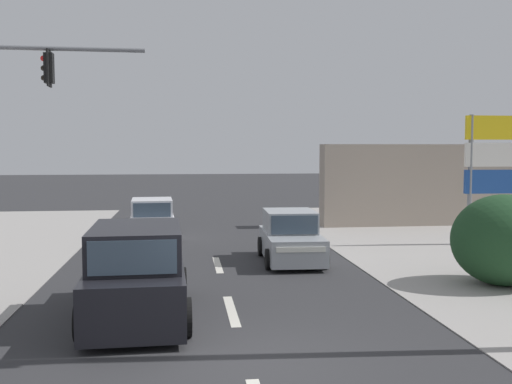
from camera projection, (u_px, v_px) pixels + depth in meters
name	position (u px, v px, depth m)	size (l,w,h in m)	color
ground_plane	(246.00, 361.00, 9.68)	(140.00, 140.00, 0.00)	#303033
lane_dash_mid	(231.00, 310.00, 12.65)	(0.20, 2.40, 0.01)	silver
lane_dash_far	(218.00, 265.00, 17.60)	(0.20, 2.40, 0.01)	silver
traffic_signal_mast	(9.00, 131.00, 13.60)	(3.69, 0.44, 6.00)	slate
shopping_plaza_sign	(493.00, 161.00, 21.10)	(2.10, 0.16, 4.60)	slate
roadside_bush	(510.00, 243.00, 14.87)	(2.78, 2.38, 2.29)	#1E4223
shopfront_wall_far	(453.00, 185.00, 26.71)	(12.00, 1.00, 3.60)	#A39384
hatchback_kerbside_parked	(291.00, 238.00, 18.12)	(1.87, 3.69, 1.53)	#A3A8AD
suv_crossing_left	(137.00, 275.00, 12.03)	(2.16, 4.59, 1.90)	black
hatchback_receding_far	(152.00, 220.00, 22.70)	(1.92, 3.71, 1.53)	silver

